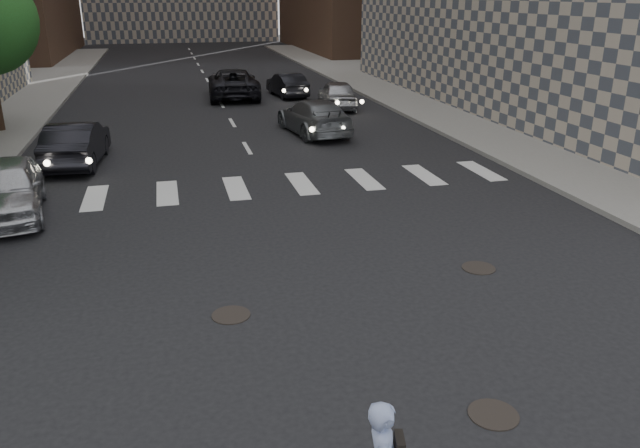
# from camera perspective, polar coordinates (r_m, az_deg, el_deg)

# --- Properties ---
(ground) EXTENTS (160.00, 160.00, 0.00)m
(ground) POSITION_cam_1_polar(r_m,az_deg,el_deg) (10.77, 3.38, -10.10)
(ground) COLOR black
(ground) RESTS_ON ground
(sidewalk_right) EXTENTS (13.00, 80.00, 0.15)m
(sidewalk_right) POSITION_cam_1_polar(r_m,az_deg,el_deg) (34.08, 17.19, 10.41)
(sidewalk_right) COLOR gray
(sidewalk_right) RESTS_ON ground
(manhole_a) EXTENTS (0.70, 0.70, 0.02)m
(manhole_a) POSITION_cam_1_polar(r_m,az_deg,el_deg) (9.28, 15.57, -16.43)
(manhole_a) COLOR black
(manhole_a) RESTS_ON ground
(manhole_b) EXTENTS (0.70, 0.70, 0.02)m
(manhole_b) POSITION_cam_1_polar(r_m,az_deg,el_deg) (11.46, -8.14, -8.23)
(manhole_b) COLOR black
(manhole_b) RESTS_ON ground
(manhole_c) EXTENTS (0.70, 0.70, 0.02)m
(manhole_c) POSITION_cam_1_polar(r_m,az_deg,el_deg) (13.59, 14.30, -3.91)
(manhole_c) COLOR black
(manhole_c) RESTS_ON ground
(silver_sedan) EXTENTS (2.33, 4.55, 1.48)m
(silver_sedan) POSITION_cam_1_polar(r_m,az_deg,el_deg) (17.92, -26.81, 2.89)
(silver_sedan) COLOR #ACADB3
(silver_sedan) RESTS_ON ground
(traffic_car_a) EXTENTS (1.88, 4.53, 1.46)m
(traffic_car_a) POSITION_cam_1_polar(r_m,az_deg,el_deg) (22.55, -21.40, 6.88)
(traffic_car_a) COLOR black
(traffic_car_a) RESTS_ON ground
(traffic_car_b) EXTENTS (2.57, 5.06, 1.41)m
(traffic_car_b) POSITION_cam_1_polar(r_m,az_deg,el_deg) (25.85, -0.56, 9.78)
(traffic_car_b) COLOR slate
(traffic_car_b) RESTS_ON ground
(traffic_car_c) EXTENTS (2.98, 5.87, 1.59)m
(traffic_car_c) POSITION_cam_1_polar(r_m,az_deg,el_deg) (35.35, -7.94, 12.61)
(traffic_car_c) COLOR black
(traffic_car_c) RESTS_ON ground
(traffic_car_d) EXTENTS (2.19, 4.30, 1.40)m
(traffic_car_d) POSITION_cam_1_polar(r_m,az_deg,el_deg) (31.86, 1.59, 11.79)
(traffic_car_d) COLOR #A1A2A8
(traffic_car_d) RESTS_ON ground
(traffic_car_e) EXTENTS (1.82, 4.06, 1.29)m
(traffic_car_e) POSITION_cam_1_polar(r_m,az_deg,el_deg) (35.65, -3.02, 12.60)
(traffic_car_e) COLOR black
(traffic_car_e) RESTS_ON ground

